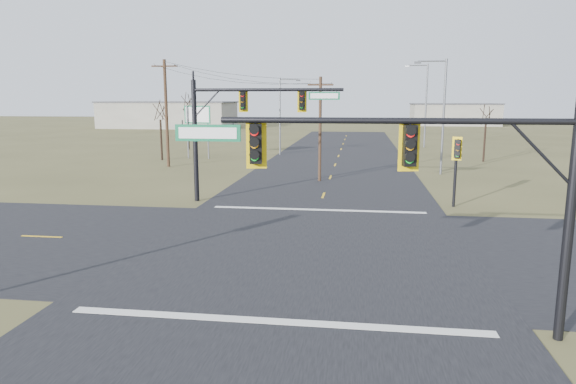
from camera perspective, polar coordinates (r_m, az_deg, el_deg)
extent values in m
plane|color=brown|center=(21.87, 1.75, -6.17)|extent=(320.00, 320.00, 0.00)
cube|color=black|center=(21.87, 1.75, -6.14)|extent=(160.00, 14.00, 0.02)
cube|color=black|center=(21.87, 1.75, -6.14)|extent=(14.00, 160.00, 0.02)
cube|color=silver|center=(14.87, -1.46, -14.16)|extent=(12.00, 0.40, 0.01)
cube|color=silver|center=(29.11, 3.34, -1.97)|extent=(12.00, 0.40, 0.01)
cylinder|color=black|center=(14.69, 28.78, -3.04)|extent=(0.25, 0.25, 6.24)
cylinder|color=black|center=(13.40, 11.49, 7.76)|extent=(8.92, 0.16, 0.16)
cube|color=#0D613B|center=(13.98, -8.90, 6.50)|extent=(1.80, 0.05, 0.45)
cylinder|color=black|center=(31.76, -10.27, 5.55)|extent=(0.29, 0.29, 7.34)
cylinder|color=black|center=(30.57, -2.34, 11.28)|extent=(8.91, 0.19, 0.19)
cube|color=#0D613B|center=(30.16, 4.04, 10.61)|extent=(1.80, 0.05, 0.45)
cylinder|color=black|center=(31.22, 18.09, 1.98)|extent=(0.17, 0.17, 3.94)
cylinder|color=#432F1C|center=(39.15, 3.58, 6.92)|extent=(0.23, 0.23, 7.86)
cube|color=#432F1C|center=(39.10, 3.64, 11.80)|extent=(1.92, 0.15, 0.12)
cylinder|color=#432F1C|center=(48.92, -13.36, 8.44)|extent=(0.28, 0.28, 9.75)
cube|color=#432F1C|center=(48.99, -13.57, 13.44)|extent=(2.39, 0.33, 0.12)
cylinder|color=slate|center=(55.54, -11.08, 6.53)|extent=(0.15, 0.15, 5.55)
cylinder|color=slate|center=(54.86, -8.87, 6.56)|extent=(0.15, 0.15, 5.55)
cube|color=#0D613B|center=(55.11, -10.04, 8.47)|extent=(2.93, 0.56, 1.85)
cylinder|color=slate|center=(44.53, 16.89, 7.93)|extent=(0.19, 0.19, 9.45)
cylinder|color=slate|center=(44.45, 15.72, 13.83)|extent=(2.27, 0.11, 0.11)
cube|color=slate|center=(44.31, 14.22, 13.78)|extent=(0.53, 0.26, 0.17)
cylinder|color=slate|center=(69.70, 15.08, 9.21)|extent=(0.21, 0.21, 10.70)
cylinder|color=slate|center=(69.69, 14.20, 13.48)|extent=(2.57, 0.13, 0.13)
cube|color=slate|center=(69.56, 13.12, 13.45)|extent=(0.64, 0.40, 0.19)
cylinder|color=slate|center=(58.02, -0.90, 8.36)|extent=(0.17, 0.17, 8.57)
cylinder|color=slate|center=(57.89, 0.12, 12.40)|extent=(2.06, 0.10, 0.10)
cube|color=slate|center=(57.75, 1.15, 12.30)|extent=(0.51, 0.31, 0.15)
cylinder|color=black|center=(54.82, -13.90, 5.64)|extent=(0.20, 0.20, 4.15)
cylinder|color=black|center=(65.70, -11.02, 6.78)|extent=(0.22, 0.22, 4.86)
cylinder|color=black|center=(55.31, 20.99, 5.11)|extent=(0.20, 0.20, 3.77)
cube|color=#9F9B8D|center=(118.68, -13.09, 8.31)|extent=(28.00, 14.00, 5.50)
cube|color=#9F9B8D|center=(132.88, 17.95, 8.15)|extent=(20.00, 12.00, 5.00)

